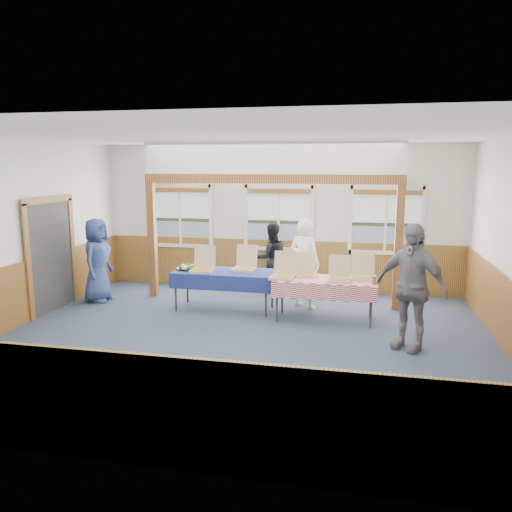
{
  "coord_description": "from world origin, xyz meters",
  "views": [
    {
      "loc": [
        1.78,
        -7.4,
        2.77
      ],
      "look_at": [
        0.01,
        1.0,
        1.19
      ],
      "focal_mm": 35.0,
      "sensor_mm": 36.0,
      "label": 1
    }
  ],
  "objects_px": {
    "man_blue": "(97,260)",
    "person_grey": "(411,287)",
    "table_right": "(325,282)",
    "woman_white": "(305,264)",
    "woman_black": "(271,258)",
    "table_left": "(224,274)"
  },
  "relations": [
    {
      "from": "man_blue",
      "to": "woman_black",
      "type": "bearing_deg",
      "value": -69.18
    },
    {
      "from": "woman_black",
      "to": "person_grey",
      "type": "distance_m",
      "value": 3.95
    },
    {
      "from": "table_right",
      "to": "woman_black",
      "type": "relative_size",
      "value": 1.2
    },
    {
      "from": "man_blue",
      "to": "woman_white",
      "type": "bearing_deg",
      "value": -86.97
    },
    {
      "from": "man_blue",
      "to": "person_grey",
      "type": "distance_m",
      "value": 6.17
    },
    {
      "from": "man_blue",
      "to": "person_grey",
      "type": "xyz_separation_m",
      "value": [
        5.98,
        -1.5,
        0.11
      ]
    },
    {
      "from": "table_right",
      "to": "man_blue",
      "type": "distance_m",
      "value": 4.65
    },
    {
      "from": "table_left",
      "to": "woman_black",
      "type": "bearing_deg",
      "value": 46.75
    },
    {
      "from": "table_left",
      "to": "woman_black",
      "type": "height_order",
      "value": "woman_black"
    },
    {
      "from": "woman_white",
      "to": "person_grey",
      "type": "relative_size",
      "value": 0.91
    },
    {
      "from": "table_right",
      "to": "person_grey",
      "type": "bearing_deg",
      "value": -41.47
    },
    {
      "from": "woman_black",
      "to": "table_right",
      "type": "bearing_deg",
      "value": 102.86
    },
    {
      "from": "woman_black",
      "to": "man_blue",
      "type": "bearing_deg",
      "value": -0.09
    },
    {
      "from": "table_right",
      "to": "person_grey",
      "type": "distance_m",
      "value": 1.8
    },
    {
      "from": "person_grey",
      "to": "woman_black",
      "type": "bearing_deg",
      "value": 164.48
    },
    {
      "from": "table_right",
      "to": "woman_white",
      "type": "xyz_separation_m",
      "value": [
        -0.45,
        0.73,
        0.18
      ]
    },
    {
      "from": "woman_black",
      "to": "person_grey",
      "type": "bearing_deg",
      "value": 108.8
    },
    {
      "from": "table_right",
      "to": "woman_black",
      "type": "height_order",
      "value": "woman_black"
    },
    {
      "from": "table_right",
      "to": "woman_white",
      "type": "bearing_deg",
      "value": 120.81
    },
    {
      "from": "table_left",
      "to": "man_blue",
      "type": "height_order",
      "value": "man_blue"
    },
    {
      "from": "table_right",
      "to": "woman_white",
      "type": "relative_size",
      "value": 1.04
    },
    {
      "from": "person_grey",
      "to": "table_left",
      "type": "bearing_deg",
      "value": -171.25
    }
  ]
}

